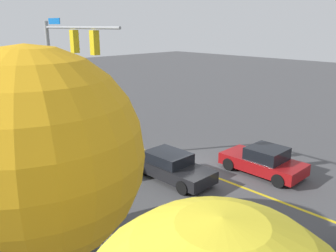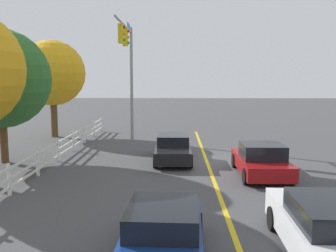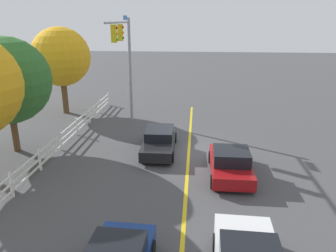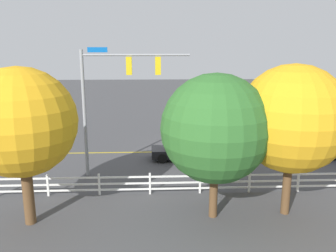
# 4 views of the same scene
# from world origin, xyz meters

# --- Properties ---
(ground_plane) EXTENTS (120.00, 120.00, 0.00)m
(ground_plane) POSITION_xyz_m (0.00, 0.00, 0.00)
(ground_plane) COLOR #444447
(lane_center_stripe) EXTENTS (28.00, 0.16, 0.01)m
(lane_center_stripe) POSITION_xyz_m (-4.00, 0.00, 0.00)
(lane_center_stripe) COLOR gold
(lane_center_stripe) RESTS_ON ground_plane
(signal_assembly) EXTENTS (6.12, 0.38, 7.45)m
(signal_assembly) POSITION_xyz_m (4.29, 4.44, 5.18)
(signal_assembly) COLOR gray
(signal_assembly) RESTS_ON ground_plane
(car_0) EXTENTS (4.37, 1.85, 1.30)m
(car_0) POSITION_xyz_m (0.01, 1.68, 0.63)
(car_0) COLOR black
(car_0) RESTS_ON ground_plane
(car_1) EXTENTS (4.06, 1.97, 1.39)m
(car_1) POSITION_xyz_m (-2.77, -2.06, 0.65)
(car_1) COLOR maroon
(car_1) RESTS_ON ground_plane
(car_2) EXTENTS (4.76, 2.05, 1.45)m
(car_2) POSITION_xyz_m (-9.98, -1.90, 0.70)
(car_2) COLOR silver
(car_2) RESTS_ON ground_plane
(car_3) EXTENTS (4.40, 1.95, 1.29)m
(car_3) POSITION_xyz_m (-10.21, 1.81, 0.62)
(car_3) COLOR navy
(car_3) RESTS_ON ground_plane
(white_rail_fence) EXTENTS (26.10, 0.10, 1.15)m
(white_rail_fence) POSITION_xyz_m (-3.00, 7.35, 0.60)
(white_rail_fence) COLOR white
(white_rail_fence) RESTS_ON ground_plane
(tree_0) EXTENTS (4.73, 4.73, 6.79)m
(tree_0) POSITION_xyz_m (-3.99, 9.72, 4.41)
(tree_0) COLOR brown
(tree_0) RESTS_ON ground_plane
(tree_2) EXTENTS (4.71, 4.71, 6.42)m
(tree_2) POSITION_xyz_m (-0.64, 9.88, 4.06)
(tree_2) COLOR brown
(tree_2) RESTS_ON ground_plane
(tree_3) EXTENTS (4.51, 4.51, 6.72)m
(tree_3) POSITION_xyz_m (7.34, 10.12, 4.45)
(tree_3) COLOR brown
(tree_3) RESTS_ON ground_plane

